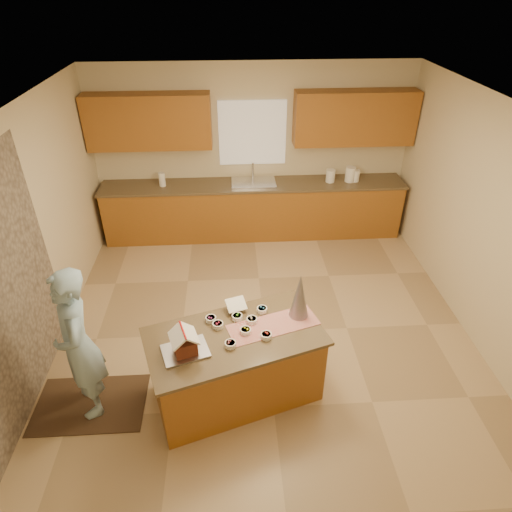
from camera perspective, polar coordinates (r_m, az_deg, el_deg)
The scene contains 28 objects.
floor at distance 5.60m, azimuth 1.17°, elevation -9.71°, with size 5.50×5.50×0.00m, color tan.
ceiling at distance 4.26m, azimuth 1.59°, elevation 18.07°, with size 5.50×5.50×0.00m, color silver.
wall_back at distance 7.28m, azimuth -0.47°, elevation 13.36°, with size 5.50×5.50×0.00m, color beige.
wall_front at distance 2.82m, azimuth 6.50°, elevation -27.62°, with size 5.50×5.50×0.00m, color beige.
wall_left at distance 5.23m, azimuth -27.13°, elevation 1.14°, with size 5.50×5.50×0.00m, color beige.
wall_right at distance 5.57m, azimuth 27.97°, elevation 2.81°, with size 5.50×5.50×0.00m, color beige.
stone_accent at distance 4.67m, azimuth -29.82°, elevation -5.08°, with size 2.50×2.50×0.00m, color gray.
window_curtain at distance 7.16m, azimuth -0.47°, elevation 15.54°, with size 1.05×0.03×1.00m, color white.
back_counter_base at distance 7.37m, azimuth -0.31°, elevation 5.89°, with size 4.80×0.60×0.88m, color brown.
back_counter_top at distance 7.17m, azimuth -0.32°, elevation 9.16°, with size 4.85×0.63×0.04m, color brown.
upper_cabinet_left at distance 7.03m, azimuth -13.67°, elevation 16.47°, with size 1.85×0.35×0.80m, color #985E20.
upper_cabinet_right at distance 7.19m, azimuth 12.59°, elevation 16.96°, with size 1.85×0.35×0.80m, color #985E20.
sink at distance 7.17m, azimuth -0.32°, elevation 9.09°, with size 0.70×0.45×0.12m, color silver.
faucet at distance 7.27m, azimuth -0.41°, elevation 10.89°, with size 0.03×0.03×0.28m, color silver.
island_base at distance 4.65m, azimuth -2.62°, elevation -14.05°, with size 1.62×0.81×0.79m, color brown.
island_top at distance 4.35m, azimuth -2.76°, elevation -10.33°, with size 1.69×0.88×0.04m, color brown.
table_runner at distance 4.45m, azimuth 2.24°, elevation -8.83°, with size 0.90×0.32×0.01m, color #AA120C.
baking_tray at distance 4.22m, azimuth -9.08°, elevation -11.99°, with size 0.41×0.31×0.02m, color silver.
cookbook at distance 4.56m, azimuth -2.58°, elevation -6.25°, with size 0.20×0.02×0.16m, color white.
tinsel_tree at distance 4.42m, azimuth 5.64°, elevation -5.13°, with size 0.20×0.20×0.50m, color #AFADB9.
rug at distance 5.14m, azimuth -20.48°, elevation -17.42°, with size 1.12×0.73×0.01m, color black.
boy at distance 4.54m, azimuth -21.89°, elevation -10.65°, with size 0.60×0.39×1.65m, color #94BAD2.
canister_a at distance 7.29m, azimuth 9.56°, elevation 10.14°, with size 0.15×0.15×0.20m, color white.
canister_b at distance 7.36m, azimuth 12.04°, elevation 10.25°, with size 0.16×0.16×0.24m, color white.
canister_c at distance 7.39m, azimuth 12.69°, elevation 10.05°, with size 0.13×0.13×0.18m, color white.
paper_towel at distance 7.19m, azimuth -12.00°, elevation 9.62°, with size 0.10×0.10×0.22m, color white.
gingerbread_house at distance 4.15m, azimuth -9.21°, elevation -10.95°, with size 0.31×0.32×0.25m.
candy_bowls at distance 4.41m, azimuth -2.03°, elevation -8.86°, with size 0.64×0.59×0.05m.
Camera 1 is at (-0.37, -4.10, 3.79)m, focal length 31.08 mm.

